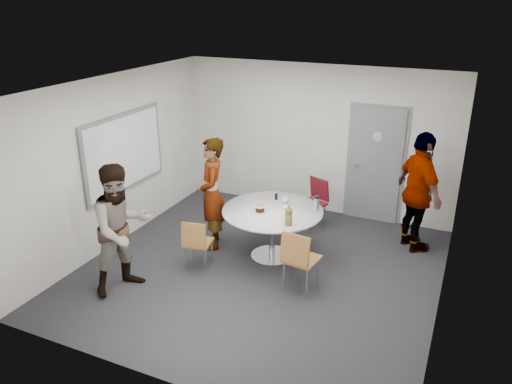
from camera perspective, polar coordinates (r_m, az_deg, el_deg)
The scene contains 15 objects.
floor at distance 7.48m, azimuth 0.48°, elevation -8.88°, with size 5.00×5.00×0.00m, color black.
ceiling at distance 6.53m, azimuth 0.55°, elevation 11.94°, with size 5.00×5.00×0.00m, color silver.
wall_back at distance 9.12m, azimuth 6.89°, elevation 5.96°, with size 5.00×5.00×0.00m, color beige.
wall_left at distance 8.17m, azimuth -15.79°, elevation 3.37°, with size 5.00×5.00×0.00m, color beige.
wall_right at distance 6.39m, azimuth 21.52°, elevation -2.54°, with size 5.00×5.00×0.00m, color beige.
wall_front at distance 4.93m, azimuth -11.42°, elevation -8.75°, with size 5.00×5.00×0.00m, color beige.
door at distance 8.95m, azimuth 13.48°, elevation 3.02°, with size 1.02×0.17×2.12m.
whiteboard at distance 8.26m, azimuth -14.77°, elevation 4.41°, with size 0.04×1.90×1.25m.
table at distance 7.52m, azimuth 2.05°, elevation -2.87°, with size 1.52×1.52×1.11m.
chair_near_left at distance 7.32m, azimuth -6.84°, elevation -5.52°, with size 0.44×0.47×0.79m.
chair_near_right at distance 6.73m, azimuth 4.91°, elevation -7.29°, with size 0.49×0.53×0.91m.
chair_far at distance 8.65m, azimuth 6.73°, elevation -0.68°, with size 0.56×0.58×0.87m.
person_main at distance 7.81m, azimuth -5.07°, elevation -0.23°, with size 0.66×0.43×1.80m, color #A5C6EA.
person_left at distance 6.88m, azimuth -15.09°, elevation -4.08°, with size 0.88×0.68×1.81m, color white.
person_right at distance 8.08m, azimuth 18.11°, elevation -0.07°, with size 1.12×0.47×1.92m, color black.
Camera 1 is at (2.59, -5.89, 3.82)m, focal length 35.00 mm.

